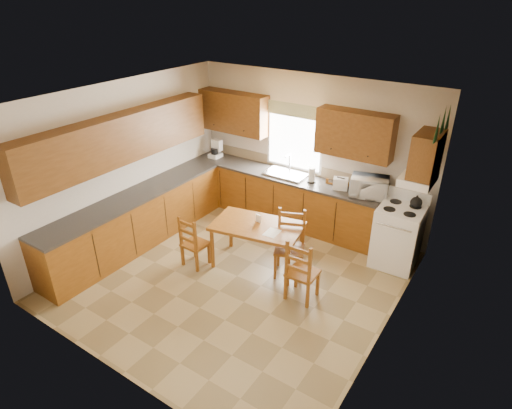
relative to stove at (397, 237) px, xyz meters
The scene contains 35 objects.
floor 2.57m from the stove, 138.10° to the right, with size 4.50×4.50×0.00m, color #9B8557.
ceiling 3.36m from the stove, 138.10° to the right, with size 4.50×4.50×0.00m, color olive.
wall_left 4.54m from the stove, 157.78° to the right, with size 4.50×4.50×0.00m, color beige.
wall_right 1.93m from the stove, 77.63° to the right, with size 4.50×4.50×0.00m, color beige.
wall_back 2.14m from the stove, 163.33° to the left, with size 4.50×4.50×0.00m, color beige.
wall_front 4.45m from the stove, 115.52° to the right, with size 4.50×4.50×0.00m, color beige.
lower_cab_back 2.27m from the stove, behind, with size 3.75×0.60×0.88m, color brown.
lower_cab_left 4.25m from the stove, 154.37° to the right, with size 0.60×3.60×0.88m, color brown.
counter_back 2.31m from the stove, behind, with size 3.75×0.63×0.04m, color #383431.
counter_left 4.27m from the stove, 154.37° to the right, with size 0.63×3.60×0.04m, color #383431.
backsplash 2.38m from the stove, 166.22° to the left, with size 3.75×0.01×0.18m, color #897759.
upper_cab_back_left 3.71m from the stove, behind, with size 1.41×0.33×0.75m, color brown.
upper_cab_back_right 1.75m from the stove, 158.64° to the left, with size 1.25×0.33×0.75m, color brown.
upper_cab_left 4.58m from the stove, 155.14° to the right, with size 0.33×3.60×0.75m, color brown.
upper_cab_stove 1.43m from the stove, 10.52° to the right, with size 0.33×0.62×0.62m, color brown.
range_hood 1.05m from the stove, 13.90° to the right, with size 0.44×0.62×0.12m, color white.
window_frame 2.48m from the stove, 166.26° to the left, with size 1.13×0.02×1.18m, color white.
window_pane 2.48m from the stove, 166.39° to the left, with size 1.05×0.01×1.10m, color white.
window_valance 2.73m from the stove, 167.01° to the left, with size 1.19×0.01×0.24m, color #4D693C.
sink_basin 2.24m from the stove, behind, with size 0.75×0.45×0.04m, color silver.
pine_decal_a 1.96m from the stove, 47.26° to the right, with size 0.22×0.22×0.36m, color #18461E.
pine_decal_b 1.96m from the stove, ahead, with size 0.22×0.22×0.36m, color #18461E.
pine_decal_c 1.94m from the stove, 40.60° to the left, with size 0.22×0.22×0.36m, color #18461E.
stove is the anchor object (origin of this frame).
coffeemaker 3.86m from the stove, behind, with size 0.20×0.24×0.33m, color white.
paper_towel 1.77m from the stove, behind, with size 0.11×0.11×0.26m, color white.
toaster 1.27m from the stove, 167.38° to the left, with size 0.24×0.15×0.20m, color white.
microwave 0.91m from the stove, 157.44° to the left, with size 0.54×0.39×0.33m, color white.
dining_table 2.19m from the stove, 145.07° to the right, with size 1.36×0.78×0.73m, color brown.
chair_near_left 3.16m from the stove, 145.68° to the right, with size 0.36×0.35×0.87m, color brown.
chair_near_right 1.78m from the stove, 117.77° to the right, with size 0.40×0.38×0.96m, color brown.
chair_far_left 1.73m from the stove, 136.79° to the right, with size 0.43×0.41×1.03m, color brown.
chair_far_right 1.22m from the stove, behind, with size 0.42×0.40×1.00m, color brown.
table_paper 2.01m from the stove, 138.10° to the right, with size 0.20×0.26×0.00m, color white.
table_card 2.19m from the stove, 147.42° to the right, with size 0.10×0.02×0.13m, color white.
Camera 1 is at (3.20, -4.28, 3.97)m, focal length 30.00 mm.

